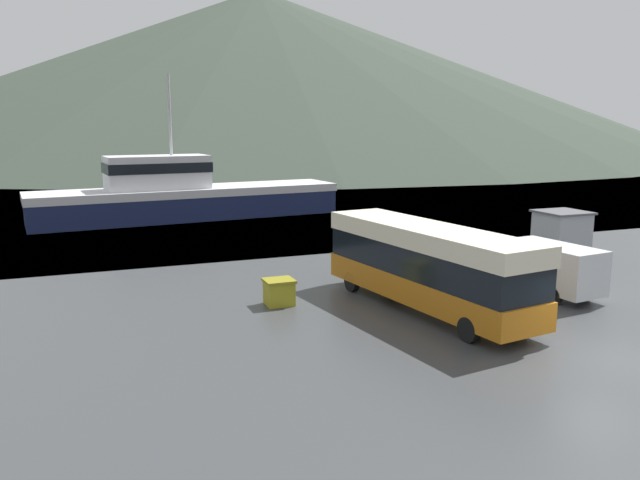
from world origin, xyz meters
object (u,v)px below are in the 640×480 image
object	(u,v)px
tour_bus	(426,263)
storage_bin	(279,292)
delivery_van	(542,266)
fishing_boat	(183,195)
dock_kiosk	(561,232)

from	to	relation	value
tour_bus	storage_bin	size ratio (longest dim) A/B	9.09
delivery_van	fishing_boat	xyz separation A→B (m)	(-11.17, 28.07, 0.68)
delivery_van	dock_kiosk	bearing A→B (deg)	36.44
tour_bus	dock_kiosk	bearing A→B (deg)	19.65
tour_bus	delivery_van	size ratio (longest dim) A/B	1.76
fishing_boat	dock_kiosk	world-z (taller)	fishing_boat
tour_bus	delivery_van	xyz separation A→B (m)	(6.12, 0.33, -0.71)
delivery_van	fishing_boat	distance (m)	30.22
delivery_van	storage_bin	distance (m)	11.70
tour_bus	dock_kiosk	distance (m)	14.65
fishing_boat	dock_kiosk	bearing A→B (deg)	34.21
delivery_van	storage_bin	xyz separation A→B (m)	(-11.43, 2.45, -0.66)
delivery_van	storage_bin	world-z (taller)	delivery_van
fishing_boat	dock_kiosk	size ratio (longest dim) A/B	9.21
fishing_boat	storage_bin	distance (m)	25.66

